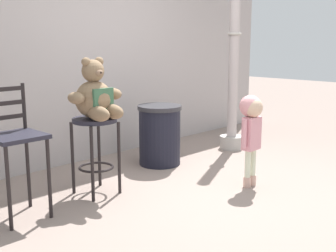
% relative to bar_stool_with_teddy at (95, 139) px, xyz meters
% --- Properties ---
extents(ground_plane, '(24.00, 24.00, 0.00)m').
position_rel_bar_stool_with_teddy_xyz_m(ground_plane, '(0.86, -0.83, -0.55)').
color(ground_plane, gray).
extents(building_wall, '(6.80, 0.30, 3.12)m').
position_rel_bar_stool_with_teddy_xyz_m(building_wall, '(0.86, 1.24, 1.01)').
color(building_wall, '#AAA2A1').
rests_on(building_wall, ground_plane).
extents(bar_stool_with_teddy, '(0.43, 0.43, 0.76)m').
position_rel_bar_stool_with_teddy_xyz_m(bar_stool_with_teddy, '(0.00, 0.00, 0.00)').
color(bar_stool_with_teddy, '#201F2A').
rests_on(bar_stool_with_teddy, ground_plane).
extents(teddy_bear, '(0.56, 0.50, 0.58)m').
position_rel_bar_stool_with_teddy_xyz_m(teddy_bear, '(0.00, -0.03, 0.42)').
color(teddy_bear, '#81674B').
rests_on(teddy_bear, bar_stool_with_teddy).
extents(child_walking, '(0.30, 0.24, 0.95)m').
position_rel_bar_stool_with_teddy_xyz_m(child_walking, '(1.24, -0.96, 0.14)').
color(child_walking, '#CDA392').
rests_on(child_walking, ground_plane).
extents(trash_bin, '(0.53, 0.53, 0.73)m').
position_rel_bar_stool_with_teddy_xyz_m(trash_bin, '(1.16, 0.29, -0.19)').
color(trash_bin, black).
rests_on(trash_bin, ground_plane).
extents(lamppost, '(0.32, 0.32, 2.71)m').
position_rel_bar_stool_with_teddy_xyz_m(lamppost, '(2.40, 0.11, 0.51)').
color(lamppost, '#A6A19A').
rests_on(lamppost, ground_plane).
extents(bar_chair_empty, '(0.42, 0.42, 1.13)m').
position_rel_bar_stool_with_teddy_xyz_m(bar_chair_empty, '(-0.82, -0.00, 0.10)').
color(bar_chair_empty, '#201F2A').
rests_on(bar_chair_empty, ground_plane).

